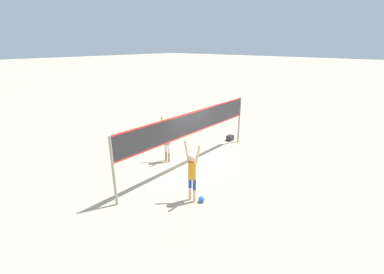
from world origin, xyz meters
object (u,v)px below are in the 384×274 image
Objects in this scene: volleyball at (201,199)px; gear_bag at (230,138)px; volleyball_net at (192,126)px; player_blocker at (167,139)px; player_spiker at (192,171)px.

volleyball is 0.58× the size of gear_bag.
player_blocker is (-0.39, 1.18, -0.75)m from volleyball_net.
volleyball is (-1.93, -2.11, -1.76)m from volleyball_net.
volleyball_net is at bearing -173.17° from gear_bag.
volleyball_net is 2.84m from player_spiker.
player_blocker is at bearing 108.49° from volleyball_net.
player_blocker is at bearing 170.45° from gear_bag.
player_blocker is 3.77m from volleyball.
volleyball_net reaches higher than gear_bag.
volleyball is at bearing -132.51° from volleyball_net.
player_spiker is (-2.08, -1.80, -0.71)m from volleyball_net.
gear_bag is (5.80, 2.57, 0.03)m from volleyball.
volleyball is at bearing -25.06° from player_blocker.
player_blocker is 5.54× the size of gear_bag.
volleyball_net is at bearing 18.49° from player_blocker.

